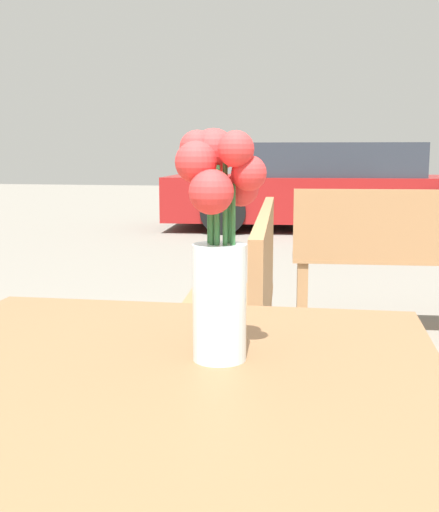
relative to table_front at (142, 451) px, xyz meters
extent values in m
cube|color=brown|center=(0.00, 0.00, 0.09)|extent=(0.87, 0.92, 0.03)
cylinder|color=brown|center=(-0.37, 0.37, -0.28)|extent=(0.05, 0.05, 0.71)
cylinder|color=brown|center=(0.34, 0.40, -0.28)|extent=(0.05, 0.05, 0.71)
cylinder|color=silver|center=(0.09, 0.10, 0.19)|extent=(0.08, 0.08, 0.17)
cylinder|color=silver|center=(0.09, 0.10, 0.16)|extent=(0.07, 0.07, 0.09)
cylinder|color=#337038|center=(0.11, 0.10, 0.24)|extent=(0.01, 0.01, 0.25)
sphere|color=red|center=(0.13, 0.09, 0.38)|extent=(0.05, 0.05, 0.05)
cylinder|color=#337038|center=(0.10, 0.12, 0.23)|extent=(0.01, 0.01, 0.22)
sphere|color=red|center=(0.11, 0.14, 0.36)|extent=(0.05, 0.05, 0.05)
cylinder|color=#337038|center=(0.08, 0.11, 0.25)|extent=(0.01, 0.01, 0.27)
sphere|color=red|center=(0.07, 0.13, 0.41)|extent=(0.07, 0.07, 0.07)
cylinder|color=#337038|center=(0.07, 0.11, 0.26)|extent=(0.01, 0.01, 0.28)
sphere|color=red|center=(0.05, 0.12, 0.41)|extent=(0.05, 0.05, 0.05)
cylinder|color=#337038|center=(0.08, 0.10, 0.25)|extent=(0.01, 0.01, 0.26)
sphere|color=red|center=(0.06, 0.08, 0.39)|extent=(0.06, 0.06, 0.06)
cylinder|color=#337038|center=(0.09, 0.09, 0.22)|extent=(0.01, 0.01, 0.22)
sphere|color=red|center=(0.08, 0.07, 0.35)|extent=(0.06, 0.06, 0.06)
cylinder|color=#337038|center=(0.10, 0.09, 0.26)|extent=(0.01, 0.01, 0.28)
sphere|color=red|center=(0.12, 0.08, 0.41)|extent=(0.05, 0.05, 0.05)
cube|color=#9E7047|center=(-0.17, 1.36, -0.20)|extent=(0.51, 1.52, 0.02)
cube|color=#9E7047|center=(-0.01, 1.37, 0.01)|extent=(0.19, 1.48, 0.40)
cube|color=#9E7047|center=(-0.10, 0.67, -0.42)|extent=(0.33, 0.09, 0.43)
cube|color=#9E7047|center=(-0.24, 2.04, -0.42)|extent=(0.33, 0.09, 0.43)
cube|color=#9E7047|center=(0.75, 3.05, -0.20)|extent=(1.65, 0.51, 0.02)
cube|color=#9E7047|center=(0.01, 2.98, -0.42)|extent=(0.09, 0.33, 0.43)
cube|color=maroon|center=(-0.05, 8.32, -0.20)|extent=(4.56, 2.04, 0.60)
cube|color=#2D333D|center=(-0.05, 8.32, 0.33)|extent=(2.56, 1.73, 0.45)
cylinder|color=black|center=(1.25, 9.22, -0.34)|extent=(0.61, 0.23, 0.60)
cylinder|color=black|center=(-1.49, 8.97, -0.34)|extent=(0.61, 0.23, 0.60)
cylinder|color=black|center=(-1.35, 7.42, -0.34)|extent=(0.61, 0.23, 0.60)
camera|label=1|loc=(0.27, -0.79, 0.40)|focal=45.00mm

